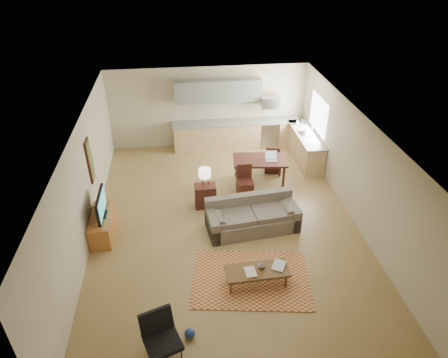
{
  "coord_description": "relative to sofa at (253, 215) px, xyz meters",
  "views": [
    {
      "loc": [
        -1.0,
        -7.9,
        6.31
      ],
      "look_at": [
        0.0,
        0.3,
        1.15
      ],
      "focal_mm": 32.0,
      "sensor_mm": 36.0,
      "label": 1
    }
  ],
  "objects": [
    {
      "name": "room",
      "position": [
        -0.64,
        0.26,
        0.95
      ],
      "size": [
        9.0,
        9.0,
        9.0
      ],
      "color": "olive",
      "rests_on": "ground"
    },
    {
      "name": "kitchen_counter_back",
      "position": [
        0.26,
        4.44,
        0.06
      ],
      "size": [
        4.26,
        0.64,
        0.92
      ],
      "primitive_type": null,
      "color": "tan",
      "rests_on": "ground"
    },
    {
      "name": "kitchen_counter_right",
      "position": [
        2.29,
        3.26,
        0.06
      ],
      "size": [
        0.64,
        2.26,
        0.92
      ],
      "primitive_type": null,
      "color": "tan",
      "rests_on": "ground"
    },
    {
      "name": "kitchen_range",
      "position": [
        1.36,
        4.44,
        0.05
      ],
      "size": [
        0.62,
        0.62,
        0.9
      ],
      "primitive_type": "cube",
      "color": "#A5A8AD",
      "rests_on": "ground"
    },
    {
      "name": "kitchen_microwave",
      "position": [
        1.36,
        4.46,
        1.15
      ],
      "size": [
        0.62,
        0.4,
        0.35
      ],
      "primitive_type": "cube",
      "color": "#A5A8AD",
      "rests_on": "room"
    },
    {
      "name": "upper_cabinets",
      "position": [
        -0.34,
        4.59,
        1.55
      ],
      "size": [
        2.8,
        0.34,
        0.7
      ],
      "primitive_type": "cube",
      "color": "slate",
      "rests_on": "room"
    },
    {
      "name": "window_right",
      "position": [
        2.59,
        3.26,
        1.15
      ],
      "size": [
        0.02,
        1.4,
        1.05
      ],
      "primitive_type": "cube",
      "color": "white",
      "rests_on": "room"
    },
    {
      "name": "wall_art_left",
      "position": [
        -3.85,
        1.16,
        1.15
      ],
      "size": [
        0.06,
        0.42,
        1.1
      ],
      "primitive_type": null,
      "color": "olive",
      "rests_on": "room"
    },
    {
      "name": "triptych",
      "position": [
        -0.74,
        4.73,
        1.35
      ],
      "size": [
        1.7,
        0.04,
        0.5
      ],
      "primitive_type": null,
      "color": "#F8E0BC",
      "rests_on": "room"
    },
    {
      "name": "rug",
      "position": [
        -0.34,
        -1.67,
        -0.39
      ],
      "size": [
        2.69,
        2.06,
        0.02
      ],
      "primitive_type": "cube",
      "rotation": [
        0.0,
        0.0,
        -0.15
      ],
      "color": "#9C411D",
      "rests_on": "floor"
    },
    {
      "name": "sofa",
      "position": [
        0.0,
        0.0,
        0.0
      ],
      "size": [
        2.42,
        1.27,
        0.81
      ],
      "primitive_type": null,
      "rotation": [
        0.0,
        0.0,
        0.11
      ],
      "color": "#655C50",
      "rests_on": "floor"
    },
    {
      "name": "coffee_table",
      "position": [
        -0.25,
        -1.82,
        -0.2
      ],
      "size": [
        1.34,
        0.57,
        0.4
      ],
      "primitive_type": null,
      "rotation": [
        0.0,
        0.0,
        0.04
      ],
      "color": "#4B3215",
      "rests_on": "floor"
    },
    {
      "name": "book_a",
      "position": [
        -0.51,
        -1.88,
        0.0
      ],
      "size": [
        0.26,
        0.33,
        0.03
      ],
      "primitive_type": "imported",
      "rotation": [
        0.0,
        0.0,
        0.06
      ],
      "color": "maroon",
      "rests_on": "coffee_table"
    },
    {
      "name": "book_b",
      "position": [
        0.12,
        -1.7,
        0.0
      ],
      "size": [
        0.52,
        0.54,
        0.03
      ],
      "primitive_type": "imported",
      "rotation": [
        0.0,
        0.0,
        -0.49
      ],
      "color": "navy",
      "rests_on": "coffee_table"
    },
    {
      "name": "vase",
      "position": [
        -0.14,
        -1.76,
        0.07
      ],
      "size": [
        0.16,
        0.16,
        0.16
      ],
      "primitive_type": "imported",
      "rotation": [
        0.0,
        0.0,
        -0.02
      ],
      "color": "black",
      "rests_on": "coffee_table"
    },
    {
      "name": "armchair",
      "position": [
        -2.17,
        -3.22,
        -0.01
      ],
      "size": [
        0.88,
        0.88,
        0.78
      ],
      "primitive_type": null,
      "rotation": [
        0.0,
        0.0,
        0.34
      ],
      "color": "black",
      "rests_on": "floor"
    },
    {
      "name": "tv_credenza",
      "position": [
        -3.62,
        0.21,
        -0.11
      ],
      "size": [
        0.49,
        1.27,
        0.59
      ],
      "primitive_type": null,
      "color": "#9B5A27",
      "rests_on": "floor"
    },
    {
      "name": "tv",
      "position": [
        -3.57,
        0.21,
        0.48
      ],
      "size": [
        0.1,
        0.98,
        0.59
      ],
      "primitive_type": null,
      "color": "black",
      "rests_on": "tv_credenza"
    },
    {
      "name": "console_table",
      "position": [
        -1.07,
        1.1,
        -0.08
      ],
      "size": [
        0.56,
        0.37,
        0.65
      ],
      "primitive_type": null,
      "rotation": [
        0.0,
        0.0,
        0.01
      ],
      "color": "#33150F",
      "rests_on": "floor"
    },
    {
      "name": "table_lamp",
      "position": [
        -1.07,
        1.1,
        0.5
      ],
      "size": [
        0.34,
        0.34,
        0.52
      ],
      "primitive_type": null,
      "rotation": [
        0.0,
        0.0,
        0.08
      ],
      "color": "beige",
      "rests_on": "console_table"
    },
    {
      "name": "dining_table",
      "position": [
        0.59,
        2.11,
        -0.02
      ],
      "size": [
        1.6,
        1.02,
        0.77
      ],
      "primitive_type": null,
      "rotation": [
        0.0,
        0.0,
        -0.1
      ],
      "color": "#33150F",
      "rests_on": "floor"
    },
    {
      "name": "dining_chair_near",
      "position": [
        0.07,
        1.5,
        0.04
      ],
      "size": [
        0.42,
        0.44,
        0.89
      ],
      "primitive_type": null,
      "rotation": [
        0.0,
        0.0,
        0.01
      ],
      "color": "#33150F",
      "rests_on": "floor"
    },
    {
      "name": "dining_chair_far",
      "position": [
        1.1,
        2.71,
        0.04
      ],
      "size": [
        0.52,
        0.53,
        0.89
      ],
      "primitive_type": null,
      "rotation": [
        0.0,
        0.0,
        2.91
      ],
      "color": "#33150F",
      "rests_on": "floor"
    },
    {
      "name": "laptop",
      "position": [
        0.89,
        2.0,
        0.49
      ],
      "size": [
        0.35,
        0.28,
        0.24
      ],
      "primitive_type": null,
      "rotation": [
        0.0,
        0.0,
        -0.11
      ],
      "color": "#A5A8AD",
      "rests_on": "dining_table"
    },
    {
      "name": "soap_bottle",
      "position": [
        2.19,
        3.96,
        0.61
      ],
      "size": [
        0.12,
        0.12,
        0.19
      ],
      "primitive_type": "imported",
      "rotation": [
        0.0,
        0.0,
        -0.18
      ],
      "color": "#F8E0BC",
      "rests_on": "kitchen_counter_right"
    }
  ]
}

